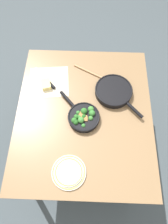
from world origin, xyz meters
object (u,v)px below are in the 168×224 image
at_px(skillet_broccoli, 83,117).
at_px(grater_knife, 47,81).
at_px(wooden_spoon, 101,78).
at_px(cheese_block, 46,84).
at_px(dinner_plate_stack, 69,172).
at_px(skillet_eggs, 114,91).

height_order(skillet_broccoli, grater_knife, skillet_broccoli).
xyz_separation_m(skillet_broccoli, wooden_spoon, (-0.35, 0.13, -0.02)).
xyz_separation_m(wooden_spoon, cheese_block, (0.09, -0.43, 0.01)).
height_order(grater_knife, dinner_plate_stack, dinner_plate_stack).
xyz_separation_m(skillet_eggs, wooden_spoon, (-0.14, -0.09, -0.02)).
xyz_separation_m(grater_knife, dinner_plate_stack, (0.69, 0.22, 0.00)).
xyz_separation_m(skillet_broccoli, grater_knife, (-0.31, -0.29, -0.02)).
bearing_deg(dinner_plate_stack, grater_knife, -162.53).
relative_size(skillet_broccoli, skillet_eggs, 0.89).
height_order(skillet_broccoli, dinner_plate_stack, skillet_broccoli).
xyz_separation_m(skillet_broccoli, skillet_eggs, (-0.22, 0.23, -0.00)).
relative_size(grater_knife, cheese_block, 2.00).
distance_m(wooden_spoon, cheese_block, 0.44).
distance_m(skillet_eggs, grater_knife, 0.52).
distance_m(grater_knife, cheese_block, 0.04).
bearing_deg(cheese_block, wooden_spoon, 101.54).
height_order(skillet_eggs, dinner_plate_stack, skillet_eggs).
bearing_deg(grater_knife, cheese_block, 132.48).
xyz_separation_m(skillet_eggs, cheese_block, (-0.05, -0.52, -0.01)).
distance_m(grater_knife, dinner_plate_stack, 0.72).
xyz_separation_m(skillet_eggs, dinner_plate_stack, (0.60, -0.30, -0.01)).
bearing_deg(wooden_spoon, cheese_block, -140.65).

